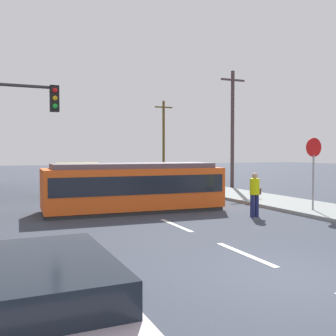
{
  "coord_description": "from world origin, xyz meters",
  "views": [
    {
      "loc": [
        -5.35,
        -5.8,
        2.45
      ],
      "look_at": [
        0.91,
        8.8,
        1.8
      ],
      "focal_mm": 41.83,
      "sensor_mm": 36.0,
      "label": 1
    }
  ],
  "objects": [
    {
      "name": "lane_stripe_4",
      "position": [
        0.0,
        21.67,
        0.01
      ],
      "size": [
        0.16,
        2.4,
        0.01
      ],
      "primitive_type": "cube",
      "color": "silver",
      "rests_on": "ground"
    },
    {
      "name": "utility_pole_far",
      "position": [
        9.22,
        29.23,
        3.86
      ],
      "size": [
        1.8,
        0.24,
        7.37
      ],
      "color": "brown",
      "rests_on": "ground"
    },
    {
      "name": "lane_stripe_1",
      "position": [
        0.0,
        2.0,
        0.01
      ],
      "size": [
        0.16,
        2.4,
        0.01
      ],
      "primitive_type": "cube",
      "color": "silver",
      "rests_on": "ground"
    },
    {
      "name": "sidewalk_curb_right",
      "position": [
        6.8,
        6.0,
        0.07
      ],
      "size": [
        3.2,
        36.0,
        0.14
      ],
      "primitive_type": "cube",
      "color": "gray",
      "rests_on": "ground"
    },
    {
      "name": "parked_sedan_near",
      "position": [
        -4.94,
        -0.88,
        0.62
      ],
      "size": [
        2.06,
        4.57,
        1.19
      ],
      "color": "silver",
      "rests_on": "ground"
    },
    {
      "name": "lane_stripe_3",
      "position": [
        0.0,
        15.67,
        0.01
      ],
      "size": [
        0.16,
        2.4,
        0.01
      ],
      "primitive_type": "cube",
      "color": "silver",
      "rests_on": "ground"
    },
    {
      "name": "traffic_light_mast",
      "position": [
        -5.1,
        7.25,
        3.31
      ],
      "size": [
        2.65,
        0.33,
        4.72
      ],
      "color": "#333333",
      "rests_on": "ground"
    },
    {
      "name": "lane_stripe_2",
      "position": [
        0.0,
        6.0,
        0.01
      ],
      "size": [
        0.16,
        2.4,
        0.01
      ],
      "primitive_type": "cube",
      "color": "silver",
      "rests_on": "ground"
    },
    {
      "name": "utility_pole_mid",
      "position": [
        9.09,
        16.8,
        4.13
      ],
      "size": [
        1.8,
        0.24,
        7.89
      ],
      "color": "#4B393A",
      "rests_on": "ground"
    },
    {
      "name": "pedestrian_crossing",
      "position": [
        3.45,
        6.41,
        0.94
      ],
      "size": [
        0.51,
        0.36,
        1.67
      ],
      "color": "navy",
      "rests_on": "ground"
    },
    {
      "name": "ground_plane",
      "position": [
        0.0,
        10.0,
        0.0
      ],
      "size": [
        120.0,
        120.0,
        0.0
      ],
      "primitive_type": "plane",
      "color": "#383E4B"
    },
    {
      "name": "city_bus",
      "position": [
        -1.17,
        15.72,
        1.03
      ],
      "size": [
        2.71,
        5.42,
        1.8
      ],
      "color": "gold",
      "rests_on": "ground"
    },
    {
      "name": "streetcar_tram",
      "position": [
        -0.28,
        9.67,
        1.03
      ],
      "size": [
        7.38,
        2.81,
        1.99
      ],
      "color": "#F5591C",
      "rests_on": "ground"
    },
    {
      "name": "stop_sign",
      "position": [
        6.14,
        6.24,
        2.19
      ],
      "size": [
        0.76,
        0.07,
        2.88
      ],
      "color": "gray",
      "rests_on": "sidewalk_curb_right"
    }
  ]
}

